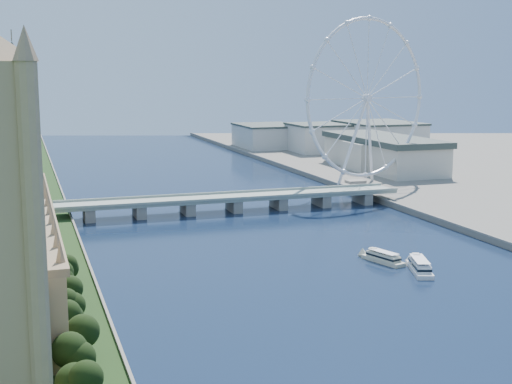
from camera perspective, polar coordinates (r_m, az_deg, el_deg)
name	(u,v)px	position (r m, az deg, el deg)	size (l,w,h in m)	color
tree_row	(82,357)	(206.93, -13.74, -12.73)	(9.35, 201.35, 21.37)	black
parliament_range	(21,243)	(303.22, -18.26, -3.93)	(24.00, 200.00, 70.00)	tan
big_ben	(16,111)	(404.02, -18.68, 6.19)	(20.02, 20.02, 110.00)	tan
westminster_bridge	(234,201)	(450.83, -1.78, -0.70)	(220.00, 22.00, 9.50)	gray
london_eye	(367,99)	(540.13, 8.87, 7.38)	(113.60, 39.12, 124.30)	silver
county_hall	(382,172)	(637.61, 10.06, 1.56)	(54.00, 144.00, 35.00)	beige
city_skyline	(197,144)	(708.59, -4.73, 3.83)	(505.00, 280.00, 32.00)	beige
tour_boat_near	(419,272)	(323.08, 12.94, -6.26)	(7.49, 29.32, 6.47)	silver
tour_boat_far	(383,262)	(335.77, 10.14, -5.56)	(6.56, 25.86, 5.68)	beige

